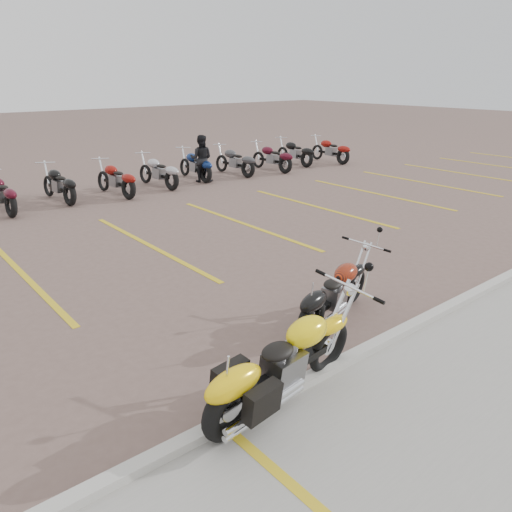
% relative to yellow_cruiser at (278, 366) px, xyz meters
% --- Properties ---
extents(ground, '(100.00, 100.00, 0.00)m').
position_rel_yellow_cruiser_xyz_m(ground, '(1.57, 2.04, -0.50)').
color(ground, brown).
rests_on(ground, ground).
extents(curb, '(60.00, 0.18, 0.12)m').
position_rel_yellow_cruiser_xyz_m(curb, '(1.57, 0.04, -0.44)').
color(curb, '#ADAAA3').
rests_on(curb, ground).
extents(parking_stripes, '(38.00, 5.50, 0.01)m').
position_rel_yellow_cruiser_xyz_m(parking_stripes, '(1.57, 6.04, -0.50)').
color(parking_stripes, gold).
rests_on(parking_stripes, ground).
extents(yellow_cruiser, '(2.44, 0.50, 1.00)m').
position_rel_yellow_cruiser_xyz_m(yellow_cruiser, '(0.00, 0.00, 0.00)').
color(yellow_cruiser, black).
rests_on(yellow_cruiser, ground).
extents(flame_cruiser, '(2.05, 0.67, 0.86)m').
position_rel_yellow_cruiser_xyz_m(flame_cruiser, '(2.01, 1.02, -0.07)').
color(flame_cruiser, black).
rests_on(flame_cruiser, ground).
extents(person_b, '(1.01, 1.00, 1.64)m').
position_rel_yellow_cruiser_xyz_m(person_b, '(6.39, 11.23, 0.32)').
color(person_b, black).
rests_on(person_b, ground).
extents(bg_bike_row, '(22.10, 2.00, 1.10)m').
position_rel_yellow_cruiser_xyz_m(bg_bike_row, '(2.26, 11.43, 0.05)').
color(bg_bike_row, black).
rests_on(bg_bike_row, ground).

